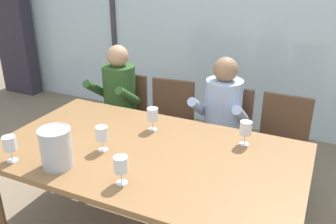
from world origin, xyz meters
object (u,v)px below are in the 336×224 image
object	(u,v)px
wine_glass_center_pour	(153,115)
wine_glass_by_right_taster	(102,134)
chair_near_curtain	(124,111)
person_olive_shirt	(115,99)
ice_bucket_primary	(56,148)
wine_glass_near_bucket	(10,144)
person_pale_blue_shirt	(220,118)
chair_right_of_center	(282,139)
wine_glass_spare_empty	(121,165)
wine_glass_by_left_taster	(246,129)
chair_left_of_center	(170,119)
chair_center	(225,128)
dining_table	(147,159)

from	to	relation	value
wine_glass_center_pour	wine_glass_by_right_taster	xyz separation A→B (m)	(-0.16, -0.43, -0.00)
chair_near_curtain	person_olive_shirt	distance (m)	0.21
ice_bucket_primary	wine_glass_near_bucket	distance (m)	0.32
chair_near_curtain	wine_glass_center_pour	size ratio (longest dim) A/B	5.06
wine_glass_center_pour	person_pale_blue_shirt	bearing A→B (deg)	56.86
chair_right_of_center	person_pale_blue_shirt	distance (m)	0.56
wine_glass_spare_empty	person_pale_blue_shirt	bearing A→B (deg)	80.87
person_pale_blue_shirt	wine_glass_by_left_taster	xyz separation A→B (m)	(0.33, -0.50, 0.18)
person_pale_blue_shirt	chair_left_of_center	bearing A→B (deg)	168.12
chair_near_curtain	person_pale_blue_shirt	bearing A→B (deg)	-6.85
chair_left_of_center	wine_glass_center_pour	bearing A→B (deg)	-81.87
chair_near_curtain	wine_glass_by_left_taster	size ratio (longest dim) A/B	5.06
person_olive_shirt	wine_glass_spare_empty	distance (m)	1.54
chair_right_of_center	wine_glass_near_bucket	xyz separation A→B (m)	(-1.49, -1.50, 0.35)
chair_center	wine_glass_spare_empty	size ratio (longest dim) A/B	5.06
chair_center	wine_glass_by_right_taster	distance (m)	1.31
ice_bucket_primary	wine_glass_by_right_taster	bearing A→B (deg)	64.73
wine_glass_near_bucket	wine_glass_center_pour	distance (m)	1.00
chair_near_curtain	wine_glass_center_pour	xyz separation A→B (m)	(0.68, -0.67, 0.35)
dining_table	ice_bucket_primary	bearing A→B (deg)	-135.56
wine_glass_by_right_taster	ice_bucket_primary	bearing A→B (deg)	-115.27
dining_table	chair_center	distance (m)	1.08
person_pale_blue_shirt	chair_center	bearing A→B (deg)	88.13
chair_right_of_center	ice_bucket_primary	xyz separation A→B (m)	(-1.18, -1.43, 0.36)
person_pale_blue_shirt	wine_glass_center_pour	world-z (taller)	person_pale_blue_shirt
dining_table	chair_near_curtain	distance (m)	1.27
wine_glass_by_right_taster	wine_glass_spare_empty	size ratio (longest dim) A/B	1.00
chair_left_of_center	wine_glass_by_left_taster	bearing A→B (deg)	-41.97
chair_near_curtain	chair_left_of_center	size ratio (longest dim) A/B	1.00
wine_glass_near_bucket	wine_glass_by_right_taster	bearing A→B (deg)	39.01
chair_center	person_pale_blue_shirt	xyz separation A→B (m)	(-0.01, -0.16, 0.17)
chair_center	wine_glass_by_right_taster	size ratio (longest dim) A/B	5.06
person_pale_blue_shirt	wine_glass_by_left_taster	size ratio (longest dim) A/B	6.90
chair_center	wine_glass_center_pour	size ratio (longest dim) A/B	5.06
chair_left_of_center	wine_glass_spare_empty	xyz separation A→B (m)	(0.33, -1.40, 0.35)
dining_table	wine_glass_spare_empty	world-z (taller)	wine_glass_spare_empty
dining_table	chair_center	size ratio (longest dim) A/B	2.38
person_pale_blue_shirt	ice_bucket_primary	bearing A→B (deg)	-115.54
wine_glass_by_left_taster	wine_glass_near_bucket	size ratio (longest dim) A/B	1.00
chair_near_curtain	chair_center	world-z (taller)	same
wine_glass_near_bucket	chair_near_curtain	bearing A→B (deg)	92.52
ice_bucket_primary	wine_glass_center_pour	size ratio (longest dim) A/B	1.48
wine_glass_near_bucket	dining_table	bearing A→B (deg)	33.39
wine_glass_by_left_taster	wine_glass_by_right_taster	xyz separation A→B (m)	(-0.86, -0.49, 0.00)
dining_table	wine_glass_near_bucket	size ratio (longest dim) A/B	12.04
chair_near_curtain	chair_left_of_center	bearing A→B (deg)	1.52
wine_glass_by_left_taster	wine_glass_center_pour	world-z (taller)	same
dining_table	wine_glass_by_left_taster	xyz separation A→B (m)	(0.58, 0.37, 0.18)
chair_left_of_center	person_olive_shirt	size ratio (longest dim) A/B	0.73
wine_glass_near_bucket	chair_left_of_center	bearing A→B (deg)	73.39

